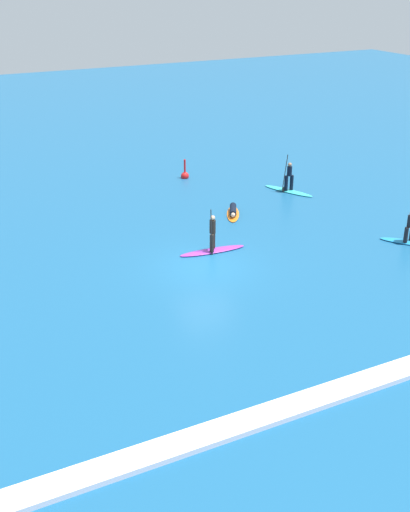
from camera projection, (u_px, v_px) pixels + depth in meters
ground_plane at (205, 266)px, 28.44m from camera, size 120.00×120.00×0.00m
surfer_on_teal_board at (289, 185)px, 37.64m from camera, size 1.86×3.22×2.23m
surfer_on_purple_board at (212, 244)px, 29.72m from camera, size 3.25×0.86×2.17m
surfer_on_blue_board at (409, 235)px, 30.65m from camera, size 2.14×2.40×2.18m
surfer_on_orange_board at (233, 212)px, 34.26m from camera, size 1.75×2.44×0.43m
marker_buoy at (185, 175)px, 40.17m from camera, size 0.51×0.51×1.32m
wave_crest at (350, 387)px, 20.14m from camera, size 25.86×0.90×0.18m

